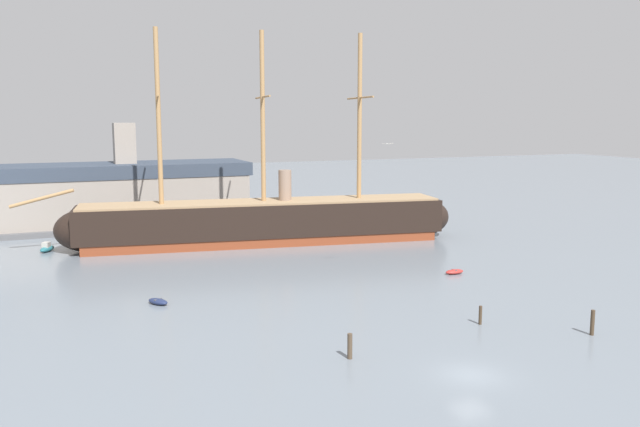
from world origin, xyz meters
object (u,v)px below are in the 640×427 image
object	(u,v)px
tall_ship	(264,221)
dockside_warehouse_left	(72,197)
motorboat_distant_centre	(251,222)
mooring_piling_right_pair	(592,323)
dinghy_mid_right	(454,272)
mooring_piling_nearest	(480,315)
dinghy_mid_left	(158,302)
dinghy_far_right	(433,227)
mooring_piling_left_pair	(350,346)
motorboat_far_left	(47,248)
seagull_in_flight	(387,144)

from	to	relation	value
tall_ship	dockside_warehouse_left	size ratio (longest dim) A/B	1.00
motorboat_distant_centre	mooring_piling_right_pair	world-z (taller)	mooring_piling_right_pair
dinghy_mid_right	mooring_piling_nearest	world-z (taller)	mooring_piling_nearest
dinghy_mid_left	mooring_piling_nearest	bearing A→B (deg)	-34.23
tall_ship	dinghy_far_right	world-z (taller)	tall_ship
mooring_piling_left_pair	mooring_piling_nearest	bearing A→B (deg)	12.38
dinghy_mid_right	motorboat_far_left	world-z (taller)	motorboat_far_left
dinghy_far_right	tall_ship	bearing A→B (deg)	-178.15
motorboat_far_left	mooring_piling_nearest	size ratio (longest dim) A/B	2.03
motorboat_distant_centre	mooring_piling_left_pair	size ratio (longest dim) A/B	1.76
tall_ship	motorboat_far_left	world-z (taller)	tall_ship
motorboat_far_left	seagull_in_flight	xyz separation A→B (m)	(33.13, -29.57, 13.93)
seagull_in_flight	motorboat_far_left	bearing A→B (deg)	138.25
dockside_warehouse_left	seagull_in_flight	bearing A→B (deg)	-57.93
dinghy_mid_left	motorboat_far_left	distance (m)	31.23
mooring_piling_left_pair	mooring_piling_right_pair	distance (m)	20.09
motorboat_far_left	mooring_piling_nearest	world-z (taller)	mooring_piling_nearest
dinghy_mid_right	dinghy_mid_left	bearing A→B (deg)	179.03
motorboat_distant_centre	mooring_piling_nearest	bearing A→B (deg)	-86.68
dinghy_far_right	motorboat_distant_centre	xyz separation A→B (m)	(-24.88, 14.17, 0.14)
mooring_piling_nearest	motorboat_far_left	bearing A→B (deg)	125.84
motorboat_distant_centre	dockside_warehouse_left	xyz separation A→B (m)	(-26.19, 7.54, 4.48)
motorboat_far_left	dinghy_far_right	xyz separation A→B (m)	(54.90, -4.53, -0.12)
dinghy_mid_right	seagull_in_flight	xyz separation A→B (m)	(-8.19, 0.76, 14.10)
dinghy_mid_right	mooring_piling_nearest	size ratio (longest dim) A/B	1.41
motorboat_far_left	mooring_piling_right_pair	xyz separation A→B (m)	(39.79, -51.69, 0.59)
dinghy_far_right	mooring_piling_nearest	distance (m)	46.82
tall_ship	dockside_warehouse_left	world-z (taller)	tall_ship
dinghy_far_right	dockside_warehouse_left	size ratio (longest dim) A/B	0.05
dinghy_mid_left	seagull_in_flight	world-z (taller)	seagull_in_flight
dinghy_mid_right	dinghy_far_right	bearing A→B (deg)	62.23
tall_ship	seagull_in_flight	size ratio (longest dim) A/B	45.92
motorboat_distant_centre	mooring_piling_left_pair	bearing A→B (deg)	-99.81
dinghy_mid_left	dockside_warehouse_left	world-z (taller)	dockside_warehouse_left
mooring_piling_right_pair	seagull_in_flight	bearing A→B (deg)	106.76
dinghy_far_right	mooring_piling_right_pair	size ratio (longest dim) A/B	1.32
motorboat_far_left	dockside_warehouse_left	distance (m)	18.16
motorboat_far_left	mooring_piling_right_pair	bearing A→B (deg)	-52.41
seagull_in_flight	dinghy_mid_left	bearing A→B (deg)	-179.47
tall_ship	dinghy_mid_right	distance (m)	28.67
dinghy_mid_right	motorboat_far_left	size ratio (longest dim) A/B	0.70
motorboat_distant_centre	seagull_in_flight	world-z (taller)	seagull_in_flight
mooring_piling_nearest	seagull_in_flight	bearing A→B (deg)	90.42
motorboat_distant_centre	mooring_piling_left_pair	xyz separation A→B (m)	(-10.13, -58.61, 0.48)
motorboat_far_left	dinghy_mid_right	bearing A→B (deg)	-36.28
motorboat_far_left	dinghy_far_right	distance (m)	55.09
motorboat_far_left	mooring_piling_left_pair	xyz separation A→B (m)	(19.89, -48.97, 0.49)
motorboat_far_left	motorboat_distant_centre	bearing A→B (deg)	17.80
motorboat_distant_centre	tall_ship	bearing A→B (deg)	-99.83
tall_ship	motorboat_far_left	size ratio (longest dim) A/B	18.32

